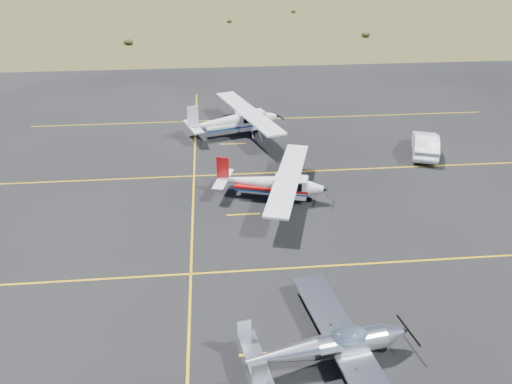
# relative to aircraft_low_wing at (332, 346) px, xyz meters

# --- Properties ---
(ground) EXTENTS (1600.00, 1600.00, 0.00)m
(ground) POSITION_rel_aircraft_low_wing_xyz_m (0.48, 4.24, -0.94)
(ground) COLOR #383D1C
(ground) RESTS_ON ground
(apron) EXTENTS (72.00, 72.00, 0.02)m
(apron) POSITION_rel_aircraft_low_wing_xyz_m (0.48, 11.24, -0.94)
(apron) COLOR black
(apron) RESTS_ON ground
(aircraft_low_wing) EXTENTS (6.56, 9.06, 1.96)m
(aircraft_low_wing) POSITION_rel_aircraft_low_wing_xyz_m (0.00, 0.00, 0.00)
(aircraft_low_wing) COLOR silver
(aircraft_low_wing) RESTS_ON apron
(aircraft_cessna) EXTENTS (6.78, 10.02, 2.55)m
(aircraft_cessna) POSITION_rel_aircraft_low_wing_xyz_m (-0.63, 13.52, 0.20)
(aircraft_cessna) COLOR silver
(aircraft_cessna) RESTS_ON apron
(aircraft_plain) EXTENTS (7.75, 11.31, 2.89)m
(aircraft_plain) POSITION_rel_aircraft_low_wing_xyz_m (-2.24, 24.67, 0.35)
(aircraft_plain) COLOR silver
(aircraft_plain) RESTS_ON apron
(sedan) EXTENTS (3.28, 5.25, 1.63)m
(sedan) POSITION_rel_aircraft_low_wing_xyz_m (11.60, 19.34, -0.11)
(sedan) COLOR white
(sedan) RESTS_ON apron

